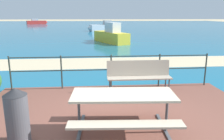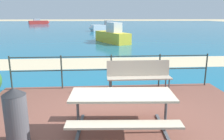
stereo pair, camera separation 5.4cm
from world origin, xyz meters
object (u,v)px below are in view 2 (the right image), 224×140
at_px(boat_mid, 39,22).
at_px(boat_far, 112,36).
at_px(trash_bin, 16,116).
at_px(boat_near, 106,27).
at_px(picnic_table, 122,103).
at_px(park_bench, 139,74).

bearing_deg(boat_mid, boat_far, -95.79).
distance_m(trash_bin, boat_mid, 56.61).
height_order(boat_near, boat_far, boat_far).
height_order(picnic_table, park_bench, park_bench).
bearing_deg(picnic_table, park_bench, 75.06).
height_order(park_bench, trash_bin, trash_bin).
bearing_deg(picnic_table, boat_far, 90.16).
height_order(boat_near, boat_mid, boat_near).
bearing_deg(boat_mid, trash_bin, -103.75).
xyz_separation_m(picnic_table, boat_mid, (-14.84, 54.88, -0.14)).
height_order(park_bench, boat_mid, boat_mid).
xyz_separation_m(park_bench, trash_bin, (-2.53, -2.38, -0.06)).
height_order(picnic_table, boat_far, boat_far).
height_order(park_bench, boat_near, boat_near).
relative_size(picnic_table, park_bench, 1.09).
relative_size(park_bench, boat_near, 0.35).
xyz_separation_m(picnic_table, boat_near, (1.00, 28.87, -0.15)).
distance_m(trash_bin, boat_near, 29.22).
relative_size(park_bench, trash_bin, 1.78).
relative_size(picnic_table, trash_bin, 1.95).
height_order(boat_mid, boat_far, boat_far).
relative_size(boat_near, boat_mid, 1.00).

